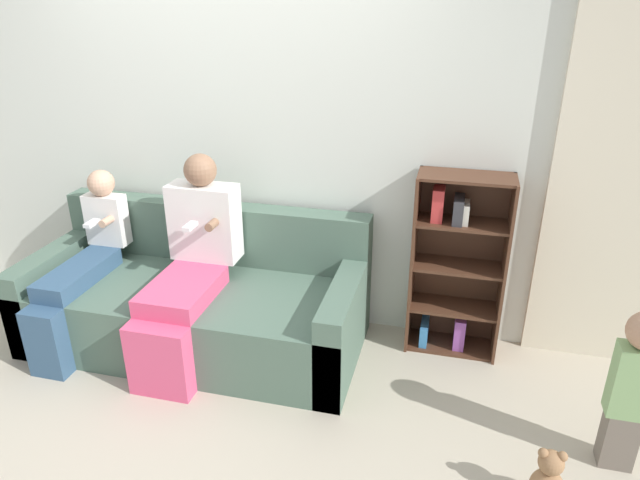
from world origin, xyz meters
The scene contains 9 objects.
ground_plane centered at (0.00, 0.00, 0.00)m, with size 14.00×14.00×0.00m, color #B2A893.
back_wall centered at (0.00, 1.07, 1.27)m, with size 10.00×0.06×2.55m.
curtain_panel centered at (2.35, 1.02, 1.14)m, with size 0.84×0.04×2.27m.
couch centered at (-0.14, 0.57, 0.28)m, with size 2.13×0.94×0.84m.
adult_seated centered at (-0.11, 0.47, 0.63)m, with size 0.43×0.87×1.23m.
child_seated centered at (-0.85, 0.42, 0.54)m, with size 0.27×0.90×1.06m.
toddler_standing centered at (2.30, 0.07, 0.48)m, with size 0.19×0.18×0.85m.
bookshelf centered at (1.46, 0.92, 0.58)m, with size 0.56×0.28×1.16m.
teddy_bear centered at (1.95, -0.27, 0.14)m, with size 0.15×0.12×0.30m.
Camera 1 is at (1.42, -2.36, 2.15)m, focal length 32.00 mm.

